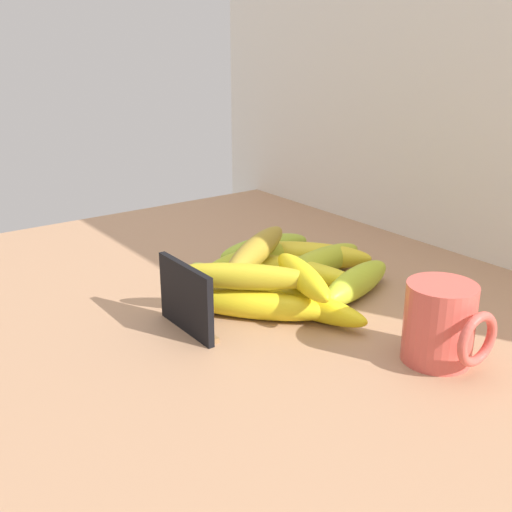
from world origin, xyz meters
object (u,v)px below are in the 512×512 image
at_px(banana_12, 241,277).
at_px(banana_13, 302,276).
at_px(banana_7, 224,284).
at_px(banana_3, 302,255).
at_px(banana_8, 268,286).
at_px(banana_5, 302,303).
at_px(banana_9, 317,264).
at_px(coffee_mug, 441,324).
at_px(banana_6, 251,303).
at_px(banana_0, 292,271).
at_px(banana_10, 255,261).
at_px(banana_4, 265,249).
at_px(banana_2, 357,282).
at_px(banana_1, 255,275).
at_px(banana_11, 257,250).
at_px(chalkboard_sign, 186,301).

xyz_separation_m(banana_12, banana_13, (0.04, 0.06, -0.00)).
distance_m(banana_7, banana_13, 0.12).
relative_size(banana_3, banana_8, 0.99).
distance_m(banana_5, banana_9, 0.13).
height_order(coffee_mug, banana_6, coffee_mug).
height_order(banana_3, banana_13, banana_13).
bearing_deg(coffee_mug, banana_0, 176.93).
bearing_deg(banana_10, banana_4, 128.88).
relative_size(banana_2, banana_13, 1.06).
relative_size(banana_1, banana_10, 1.04).
relative_size(coffee_mug, banana_4, 0.56).
relative_size(banana_1, banana_12, 0.98).
height_order(banana_7, banana_12, banana_12).
height_order(banana_11, banana_12, banana_11).
distance_m(chalkboard_sign, banana_8, 0.14).
distance_m(banana_4, banana_9, 0.10).
distance_m(banana_3, banana_11, 0.12).
relative_size(banana_6, banana_12, 1.06).
relative_size(banana_2, banana_12, 0.84).
xyz_separation_m(banana_6, banana_7, (-0.08, 0.01, -0.00)).
distance_m(banana_2, banana_13, 0.10).
distance_m(coffee_mug, banana_4, 0.37).
height_order(banana_6, banana_9, banana_9).
height_order(banana_0, banana_6, same).
bearing_deg(banana_0, banana_8, -68.82).
distance_m(chalkboard_sign, banana_10, 0.20).
distance_m(banana_0, banana_9, 0.04).
height_order(chalkboard_sign, banana_9, chalkboard_sign).
distance_m(coffee_mug, banana_9, 0.27).
distance_m(coffee_mug, banana_7, 0.30).
relative_size(chalkboard_sign, banana_4, 0.69).
xyz_separation_m(coffee_mug, banana_9, (-0.26, 0.06, -0.02)).
bearing_deg(banana_3, banana_5, -39.98).
distance_m(banana_8, banana_10, 0.09).
xyz_separation_m(banana_0, banana_9, (0.01, 0.04, 0.00)).
height_order(banana_3, banana_5, banana_3).
bearing_deg(banana_9, banana_12, -75.24).
bearing_deg(banana_7, banana_13, 22.41).
bearing_deg(banana_7, banana_3, 96.56).
xyz_separation_m(banana_4, banana_6, (0.15, -0.14, -0.00)).
relative_size(banana_5, banana_9, 0.92).
height_order(banana_9, banana_12, banana_12).
relative_size(banana_2, banana_9, 0.80).
distance_m(banana_1, banana_2, 0.14).
distance_m(banana_0, banana_13, 0.11).
distance_m(banana_10, banana_12, 0.15).
bearing_deg(banana_12, coffee_mug, 25.93).
xyz_separation_m(banana_8, banana_13, (0.06, 0.00, 0.03)).
distance_m(banana_2, banana_8, 0.12).
relative_size(banana_7, banana_10, 0.95).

